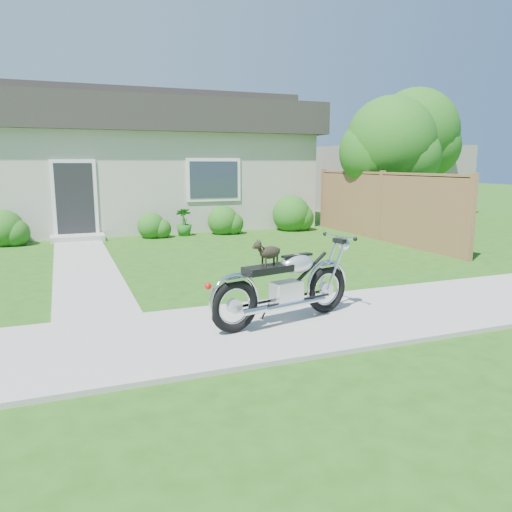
{
  "coord_description": "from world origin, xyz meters",
  "views": [
    {
      "loc": [
        -1.88,
        -5.71,
        2.09
      ],
      "look_at": [
        0.75,
        1.0,
        0.75
      ],
      "focal_mm": 35.0,
      "sensor_mm": 36.0,
      "label": 1
    }
  ],
  "objects_px": {
    "house": "(117,161)",
    "tree_near": "(395,146)",
    "potted_plant_left": "(0,232)",
    "motorcycle_with_dog": "(287,285)",
    "potted_plant_right": "(184,222)",
    "tree_far": "(419,136)",
    "fence": "(381,206)"
  },
  "relations": [
    {
      "from": "house",
      "to": "tree_near",
      "type": "bearing_deg",
      "value": -34.39
    },
    {
      "from": "tree_near",
      "to": "potted_plant_left",
      "type": "relative_size",
      "value": 5.7
    },
    {
      "from": "potted_plant_left",
      "to": "motorcycle_with_dog",
      "type": "height_order",
      "value": "motorcycle_with_dog"
    },
    {
      "from": "potted_plant_right",
      "to": "potted_plant_left",
      "type": "bearing_deg",
      "value": 180.0
    },
    {
      "from": "tree_near",
      "to": "tree_far",
      "type": "bearing_deg",
      "value": 41.82
    },
    {
      "from": "potted_plant_right",
      "to": "tree_far",
      "type": "bearing_deg",
      "value": 6.76
    },
    {
      "from": "fence",
      "to": "potted_plant_left",
      "type": "height_order",
      "value": "fence"
    },
    {
      "from": "house",
      "to": "potted_plant_left",
      "type": "height_order",
      "value": "house"
    },
    {
      "from": "potted_plant_left",
      "to": "motorcycle_with_dog",
      "type": "relative_size",
      "value": 0.32
    },
    {
      "from": "potted_plant_left",
      "to": "fence",
      "type": "bearing_deg",
      "value": -16.14
    },
    {
      "from": "potted_plant_left",
      "to": "motorcycle_with_dog",
      "type": "xyz_separation_m",
      "value": [
        4.17,
        -8.52,
        0.18
      ]
    },
    {
      "from": "fence",
      "to": "tree_near",
      "type": "relative_size",
      "value": 1.63
    },
    {
      "from": "fence",
      "to": "tree_near",
      "type": "xyz_separation_m",
      "value": [
        1.19,
        1.12,
        1.66
      ]
    },
    {
      "from": "fence",
      "to": "tree_far",
      "type": "height_order",
      "value": "tree_far"
    },
    {
      "from": "motorcycle_with_dog",
      "to": "tree_far",
      "type": "bearing_deg",
      "value": 31.78
    },
    {
      "from": "tree_far",
      "to": "house",
      "type": "bearing_deg",
      "value": 167.41
    },
    {
      "from": "tree_far",
      "to": "potted_plant_right",
      "type": "xyz_separation_m",
      "value": [
        -9.13,
        -1.08,
        -2.68
      ]
    },
    {
      "from": "house",
      "to": "fence",
      "type": "xyz_separation_m",
      "value": [
        6.3,
        -6.24,
        -1.22
      ]
    },
    {
      "from": "tree_near",
      "to": "motorcycle_with_dog",
      "type": "xyz_separation_m",
      "value": [
        -6.69,
        -6.84,
        -2.06
      ]
    },
    {
      "from": "house",
      "to": "potted_plant_left",
      "type": "bearing_deg",
      "value": -134.38
    },
    {
      "from": "tree_far",
      "to": "motorcycle_with_dog",
      "type": "bearing_deg",
      "value": -135.53
    },
    {
      "from": "potted_plant_left",
      "to": "potted_plant_right",
      "type": "relative_size",
      "value": 0.88
    },
    {
      "from": "fence",
      "to": "potted_plant_right",
      "type": "bearing_deg",
      "value": 150.0
    },
    {
      "from": "tree_near",
      "to": "potted_plant_left",
      "type": "height_order",
      "value": "tree_near"
    },
    {
      "from": "tree_near",
      "to": "tree_far",
      "type": "height_order",
      "value": "tree_far"
    },
    {
      "from": "house",
      "to": "motorcycle_with_dog",
      "type": "xyz_separation_m",
      "value": [
        0.8,
        -11.97,
        -1.62
      ]
    },
    {
      "from": "tree_near",
      "to": "potted_plant_right",
      "type": "xyz_separation_m",
      "value": [
        -6.04,
        1.68,
        -2.2
      ]
    },
    {
      "from": "tree_far",
      "to": "potted_plant_right",
      "type": "relative_size",
      "value": 5.94
    },
    {
      "from": "potted_plant_right",
      "to": "motorcycle_with_dog",
      "type": "relative_size",
      "value": 0.37
    },
    {
      "from": "house",
      "to": "potted_plant_right",
      "type": "xyz_separation_m",
      "value": [
        1.45,
        -3.44,
        -1.75
      ]
    },
    {
      "from": "potted_plant_left",
      "to": "tree_near",
      "type": "bearing_deg",
      "value": -8.81
    },
    {
      "from": "house",
      "to": "fence",
      "type": "relative_size",
      "value": 1.9
    }
  ]
}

